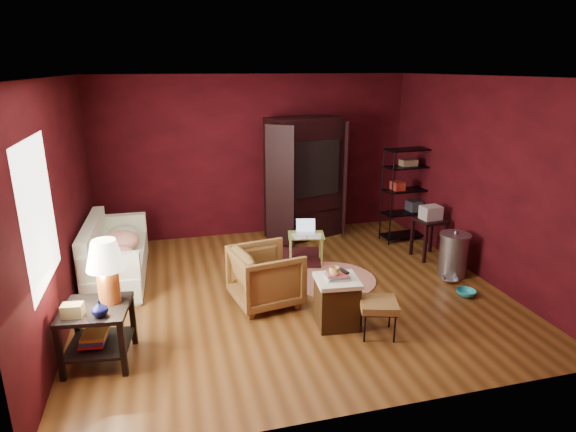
% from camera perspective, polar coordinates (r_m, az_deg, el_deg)
% --- Properties ---
extents(room, '(5.54, 5.04, 2.84)m').
position_cam_1_polar(room, '(6.12, 0.15, 3.00)').
color(room, brown).
rests_on(room, ground).
extents(sofa, '(0.55, 1.88, 0.73)m').
position_cam_1_polar(sofa, '(7.22, -19.78, -4.44)').
color(sofa, white).
rests_on(sofa, ground).
extents(armchair, '(0.87, 0.91, 0.82)m').
position_cam_1_polar(armchair, '(6.14, -2.64, -6.82)').
color(armchair, black).
rests_on(armchair, ground).
extents(pet_bowl_steel, '(0.23, 0.14, 0.23)m').
position_cam_1_polar(pet_bowl_steel, '(7.20, 18.70, -6.57)').
color(pet_bowl_steel, '#AFB1B6').
rests_on(pet_bowl_steel, ground).
extents(pet_bowl_turquoise, '(0.27, 0.16, 0.26)m').
position_cam_1_polar(pet_bowl_turquoise, '(6.85, 20.42, -7.88)').
color(pet_bowl_turquoise, '#28AABC').
rests_on(pet_bowl_turquoise, ground).
extents(vase, '(0.17, 0.18, 0.16)m').
position_cam_1_polar(vase, '(5.03, -21.43, -10.19)').
color(vase, '#0C0F3F').
rests_on(vase, side_table).
extents(mug, '(0.14, 0.13, 0.12)m').
position_cam_1_polar(mug, '(5.49, 5.51, -6.40)').
color(mug, '#F4CF77').
rests_on(mug, hamper).
extents(side_table, '(0.72, 0.72, 1.28)m').
position_cam_1_polar(side_table, '(5.22, -21.25, -8.20)').
color(side_table, black).
rests_on(side_table, ground).
extents(sofa_cushions, '(0.80, 1.90, 0.79)m').
position_cam_1_polar(sofa_cushions, '(7.23, -20.00, -4.26)').
color(sofa_cushions, white).
rests_on(sofa_cushions, sofa).
extents(hamper, '(0.53, 0.53, 0.68)m').
position_cam_1_polar(hamper, '(5.71, 5.78, -9.98)').
color(hamper, '#42270F').
rests_on(hamper, ground).
extents(footstool, '(0.51, 0.51, 0.42)m').
position_cam_1_polar(footstool, '(5.55, 10.68, -10.38)').
color(footstool, black).
rests_on(footstool, ground).
extents(rug_round, '(1.54, 1.54, 0.01)m').
position_cam_1_polar(rug_round, '(6.96, 5.19, -7.47)').
color(rug_round, beige).
rests_on(rug_round, ground).
extents(rug_oriental, '(1.50, 1.19, 0.01)m').
position_cam_1_polar(rug_oriental, '(7.68, -1.15, -4.85)').
color(rug_oriental, '#501519').
rests_on(rug_oriental, ground).
extents(laptop_desk, '(0.61, 0.52, 0.67)m').
position_cam_1_polar(laptop_desk, '(7.37, 2.15, -2.53)').
color(laptop_desk, '#95A74C').
rests_on(laptop_desk, ground).
extents(tv_armoire, '(1.58, 1.17, 2.10)m').
position_cam_1_polar(tv_armoire, '(8.37, 1.98, 4.75)').
color(tv_armoire, black).
rests_on(tv_armoire, ground).
extents(wire_shelving, '(0.81, 0.40, 1.61)m').
position_cam_1_polar(wire_shelving, '(8.48, 13.91, 2.94)').
color(wire_shelving, black).
rests_on(wire_shelving, ground).
extents(small_stand, '(0.46, 0.46, 0.85)m').
position_cam_1_polar(small_stand, '(7.83, 16.50, -0.37)').
color(small_stand, black).
rests_on(small_stand, ground).
extents(trash_can, '(0.58, 0.58, 0.69)m').
position_cam_1_polar(trash_can, '(7.35, 19.02, -4.33)').
color(trash_can, gray).
rests_on(trash_can, ground).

